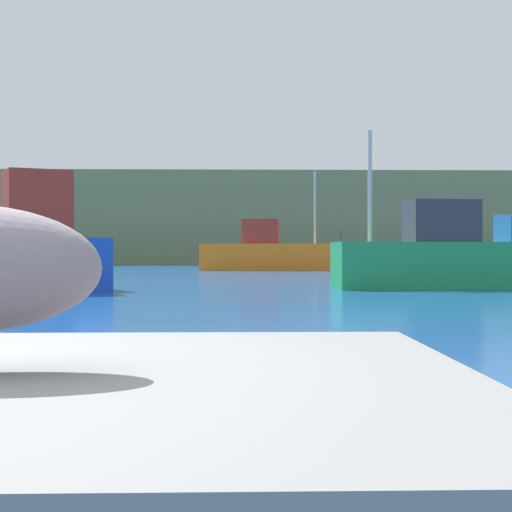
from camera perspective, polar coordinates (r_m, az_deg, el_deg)
The scene contains 4 objects.
hillside_backdrop at distance 65.85m, azimuth -3.00°, elevation 2.63°, with size 140.00×12.34×7.25m, color #6B7A51.
fishing_boat_blue at distance 21.76m, azimuth -17.10°, elevation 0.48°, with size 5.45×3.70×5.33m.
fishing_boat_orange at distance 43.07m, azimuth 1.08°, elevation 0.21°, with size 8.00×3.18×5.44m.
fishing_boat_green at distance 23.15m, azimuth 12.18°, elevation 0.08°, with size 5.06×1.98×4.55m.
Camera 1 is at (1.66, -2.78, 1.12)m, focal length 54.93 mm.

